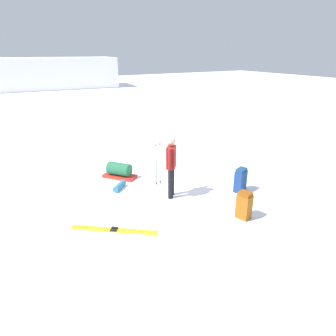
% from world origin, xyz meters
% --- Properties ---
extents(ground_plane, '(80.00, 80.00, 0.00)m').
position_xyz_m(ground_plane, '(0.00, 0.00, 0.00)').
color(ground_plane, white).
extents(distant_snow_ridge, '(13.75, 6.13, 3.07)m').
position_xyz_m(distant_snow_ridge, '(1.71, 27.76, 1.53)').
color(distant_snow_ridge, white).
rests_on(distant_snow_ridge, ground_plane).
extents(skier_standing, '(0.40, 0.46, 1.70)m').
position_xyz_m(skier_standing, '(-0.11, -0.37, 0.95)').
color(skier_standing, black).
rests_on(skier_standing, ground_plane).
extents(ski_pair_near, '(1.69, 1.34, 0.05)m').
position_xyz_m(ski_pair_near, '(-2.09, -1.18, 0.01)').
color(ski_pair_near, gold).
rests_on(ski_pair_near, ground_plane).
extents(backpack_large_dark, '(0.33, 0.37, 0.69)m').
position_xyz_m(backpack_large_dark, '(0.82, -2.22, 0.34)').
color(backpack_large_dark, '#915113').
rests_on(backpack_large_dark, ground_plane).
extents(backpack_bright, '(0.42, 0.34, 0.70)m').
position_xyz_m(backpack_bright, '(1.76, -1.07, 0.34)').
color(backpack_bright, navy).
rests_on(backpack_bright, ground_plane).
extents(ski_poles_planted_near, '(0.22, 0.12, 1.28)m').
position_xyz_m(ski_poles_planted_near, '(-0.03, 0.52, 0.71)').
color(ski_poles_planted_near, '#202629').
rests_on(ski_poles_planted_near, ground_plane).
extents(gear_sled, '(1.00, 1.09, 0.49)m').
position_xyz_m(gear_sled, '(-0.86, 1.60, 0.22)').
color(gear_sled, red).
rests_on(gear_sled, ground_plane).
extents(sleeping_mat_rolled, '(0.52, 0.51, 0.18)m').
position_xyz_m(sleeping_mat_rolled, '(-1.18, 0.80, 0.09)').
color(sleeping_mat_rolled, teal).
rests_on(sleeping_mat_rolled, ground_plane).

